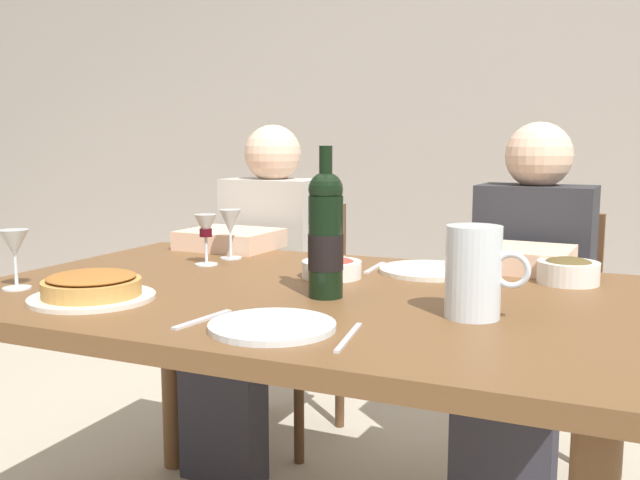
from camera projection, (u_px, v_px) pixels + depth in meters
The scene contains 20 objects.
back_wall at pixel (486, 85), 3.62m from camera, with size 8.00×0.10×2.80m, color #A3998E.
dining_table at pixel (297, 327), 1.62m from camera, with size 1.50×1.00×0.76m.
wine_bottle at pixel (326, 234), 1.50m from camera, with size 0.08×0.08×0.33m.
water_pitcher at pixel (474, 277), 1.33m from camera, with size 0.16×0.11×0.18m.
baked_tart at pixel (92, 287), 1.49m from camera, with size 0.27×0.27×0.06m.
salad_bowl at pixel (332, 267), 1.73m from camera, with size 0.15×0.15×0.05m.
olive_bowl at pixel (568, 270), 1.66m from camera, with size 0.15×0.15×0.06m.
wine_glass_left_diner at pixel (206, 229), 1.90m from camera, with size 0.06×0.06×0.14m.
wine_glass_right_diner at pixel (14, 246), 1.59m from camera, with size 0.07×0.07×0.14m.
wine_glass_centre at pixel (230, 224), 2.01m from camera, with size 0.07×0.07×0.14m.
dinner_plate_left_setting at pixel (272, 326), 1.26m from camera, with size 0.24×0.24×0.01m, color silver.
dinner_plate_right_setting at pixel (429, 270), 1.80m from camera, with size 0.26×0.26×0.01m, color silver.
fork_left_setting at pixel (203, 319), 1.32m from camera, with size 0.16×0.01×0.01m, color silver.
knife_left_setting at pixel (349, 337), 1.20m from camera, with size 0.18×0.01×0.01m, color silver.
knife_right_setting at pixel (487, 276), 1.74m from camera, with size 0.18×0.01×0.01m, color silver.
spoon_right_setting at pixel (375, 268), 1.86m from camera, with size 0.16×0.01×0.01m, color silver.
chair_left at pixel (290, 302), 2.61m from camera, with size 0.42×0.42×0.87m.
diner_left at pixel (257, 283), 2.38m from camera, with size 0.35×0.51×1.16m.
chair_right at pixel (537, 328), 2.25m from camera, with size 0.43×0.43×0.87m.
diner_right at pixel (525, 308), 2.02m from camera, with size 0.36×0.52×1.16m.
Camera 1 is at (0.68, -1.42, 1.10)m, focal length 38.60 mm.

